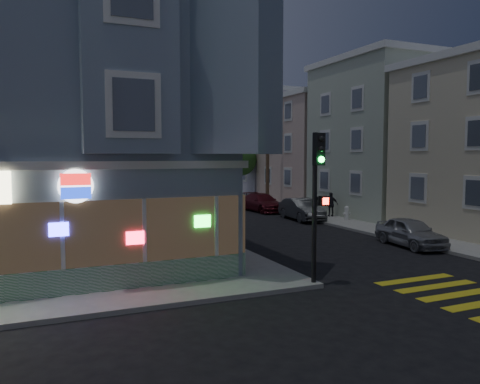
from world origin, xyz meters
TOP-DOWN VIEW (x-y plane):
  - ground at (0.00, 0.00)m, footprint 120.00×120.00m
  - sidewalk_ne at (23.00, 23.00)m, footprint 24.00×42.00m
  - corner_building at (-6.00, 10.98)m, footprint 14.60×14.60m
  - row_house_b at (19.50, 16.00)m, footprint 12.00×8.60m
  - row_house_c at (19.50, 25.00)m, footprint 12.00×8.60m
  - row_house_d at (19.50, 34.00)m, footprint 12.00×8.60m
  - utility_pole at (12.00, 24.00)m, footprint 2.20×0.30m
  - street_tree_near at (12.20, 30.00)m, footprint 3.00×3.00m
  - street_tree_far at (12.20, 38.00)m, footprint 3.00×3.00m
  - pedestrian_a at (12.80, 18.04)m, footprint 0.94×0.81m
  - pedestrian_b at (13.00, 16.24)m, footprint 1.04×0.66m
  - parked_car_a at (10.70, 6.33)m, footprint 2.10×4.20m
  - parked_car_b at (10.70, 16.33)m, footprint 1.91×4.52m
  - parked_car_c at (10.43, 21.79)m, footprint 2.24×4.89m
  - parked_car_d at (9.77, 26.99)m, footprint 3.06×5.69m
  - traffic_signal at (2.82, 2.18)m, footprint 0.57×0.55m
  - fire_hydrant at (13.00, 14.47)m, footprint 0.51×0.30m

SIDE VIEW (x-z plane):
  - ground at x=0.00m, z-range 0.00..0.00m
  - sidewalk_ne at x=23.00m, z-range 0.00..0.15m
  - fire_hydrant at x=13.00m, z-range 0.17..1.06m
  - parked_car_a at x=10.70m, z-range 0.00..1.37m
  - parked_car_c at x=10.43m, z-range 0.00..1.38m
  - parked_car_b at x=10.70m, z-range 0.00..1.45m
  - parked_car_d at x=9.77m, z-range 0.00..1.52m
  - pedestrian_a at x=12.80m, z-range 0.15..1.79m
  - pedestrian_b at x=13.00m, z-range 0.15..1.80m
  - traffic_signal at x=2.82m, z-range 1.01..5.89m
  - street_tree_near at x=12.20m, z-range 1.29..6.59m
  - street_tree_far at x=12.20m, z-range 1.29..6.59m
  - row_house_c at x=19.50m, z-range 0.15..9.15m
  - utility_pole at x=12.00m, z-range 0.30..9.30m
  - row_house_b at x=19.50m, z-range 0.15..10.65m
  - row_house_d at x=19.50m, z-range 0.15..10.65m
  - corner_building at x=-6.00m, z-range 0.12..11.52m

